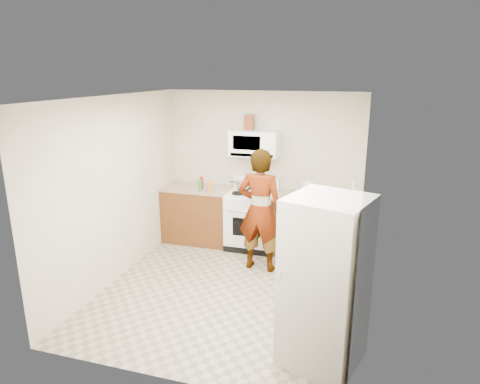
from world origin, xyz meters
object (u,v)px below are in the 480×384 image
at_px(microwave, 255,143).
at_px(kettle, 307,188).
at_px(saucepan, 243,185).
at_px(gas_range, 252,219).
at_px(person, 260,211).
at_px(fridge, 325,283).

relative_size(microwave, kettle, 3.97).
height_order(kettle, saucepan, kettle).
distance_m(gas_range, person, 0.91).
distance_m(fridge, saucepan, 3.15).
height_order(gas_range, saucepan, gas_range).
bearing_deg(kettle, person, -131.91).
relative_size(fridge, saucepan, 8.42).
distance_m(microwave, kettle, 1.09).
bearing_deg(kettle, saucepan, 169.95).
bearing_deg(microwave, fridge, -62.25).
bearing_deg(microwave, person, -69.79).
height_order(gas_range, kettle, gas_range).
height_order(gas_range, person, person).
distance_m(microwave, person, 1.23).
bearing_deg(person, fridge, 124.09).
relative_size(gas_range, saucepan, 5.60).
bearing_deg(gas_range, person, -66.67).
xyz_separation_m(microwave, saucepan, (-0.20, -0.00, -0.69)).
relative_size(gas_range, microwave, 1.49).
relative_size(gas_range, kettle, 5.90).
bearing_deg(fridge, kettle, 119.44).
height_order(microwave, person, microwave).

